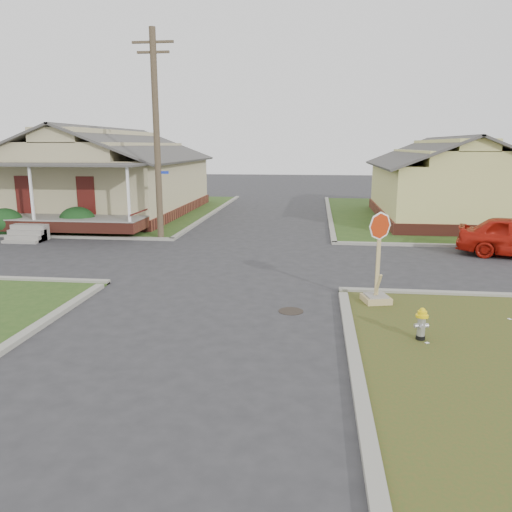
# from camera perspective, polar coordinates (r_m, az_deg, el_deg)

# --- Properties ---
(ground) EXTENTS (120.00, 120.00, 0.00)m
(ground) POSITION_cam_1_polar(r_m,az_deg,el_deg) (13.69, -5.15, -5.28)
(ground) COLOR #2A2A2D
(ground) RESTS_ON ground
(verge_far_left) EXTENTS (19.00, 19.00, 0.05)m
(verge_far_left) POSITION_cam_1_polar(r_m,az_deg,el_deg) (34.80, -20.21, 4.94)
(verge_far_left) COLOR #294518
(verge_far_left) RESTS_ON ground
(curbs) EXTENTS (80.00, 40.00, 0.12)m
(curbs) POSITION_cam_1_polar(r_m,az_deg,el_deg) (18.43, -1.95, -0.56)
(curbs) COLOR gray
(curbs) RESTS_ON ground
(manhole) EXTENTS (0.64, 0.64, 0.01)m
(manhole) POSITION_cam_1_polar(r_m,az_deg,el_deg) (12.95, 4.01, -6.30)
(manhole) COLOR black
(manhole) RESTS_ON ground
(corner_house) EXTENTS (10.10, 15.50, 5.30)m
(corner_house) POSITION_cam_1_polar(r_m,az_deg,el_deg) (32.13, -16.76, 8.65)
(corner_house) COLOR maroon
(corner_house) RESTS_ON ground
(side_house_yellow) EXTENTS (7.60, 11.60, 4.70)m
(side_house_yellow) POSITION_cam_1_polar(r_m,az_deg,el_deg) (30.19, 20.93, 7.96)
(side_house_yellow) COLOR maroon
(side_house_yellow) RESTS_ON ground
(utility_pole) EXTENTS (1.80, 0.28, 9.00)m
(utility_pole) POSITION_cam_1_polar(r_m,az_deg,el_deg) (22.74, -11.30, 13.54)
(utility_pole) COLOR #403225
(utility_pole) RESTS_ON ground
(fire_hydrant) EXTENTS (0.27, 0.27, 0.72)m
(fire_hydrant) POSITION_cam_1_polar(r_m,az_deg,el_deg) (11.44, 18.40, -7.18)
(fire_hydrant) COLOR black
(fire_hydrant) RESTS_ON ground
(stop_sign) EXTENTS (0.70, 0.68, 2.45)m
(stop_sign) POSITION_cam_1_polar(r_m,az_deg,el_deg) (13.73, 13.64, -3.03)
(stop_sign) COLOR tan
(stop_sign) RESTS_ON ground
(hedge_left) EXTENTS (1.56, 1.28, 1.19)m
(hedge_left) POSITION_cam_1_polar(r_m,az_deg,el_deg) (26.28, -26.73, 3.49)
(hedge_left) COLOR #153A16
(hedge_left) RESTS_ON verge_far_left
(hedge_right) EXTENTS (1.59, 1.31, 1.22)m
(hedge_right) POSITION_cam_1_polar(r_m,az_deg,el_deg) (25.23, -19.74, 3.80)
(hedge_right) COLOR #153A16
(hedge_right) RESTS_ON verge_far_left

